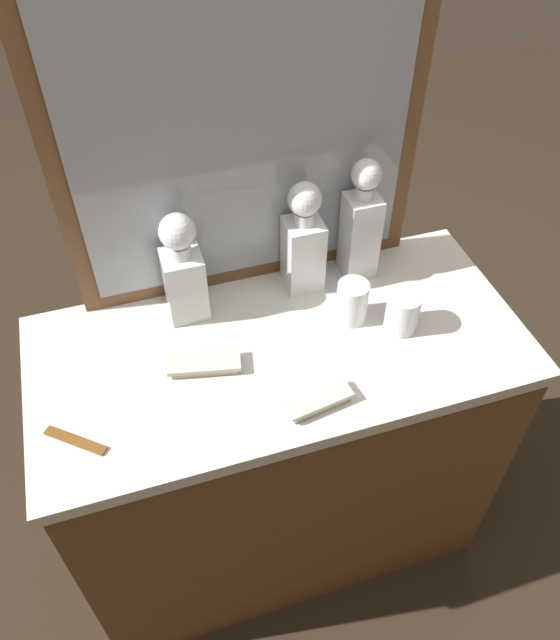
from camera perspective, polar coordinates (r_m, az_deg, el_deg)
name	(u,v)px	position (r m, az deg, el deg)	size (l,w,h in m)	color
ground_plane	(280,524)	(2.13, 0.00, -18.00)	(6.00, 6.00, 0.00)	#2D2319
dresser	(280,450)	(1.75, 0.00, -11.74)	(1.11, 0.53, 0.87)	brown
dresser_mirror	(244,141)	(1.36, -3.27, 15.86)	(0.81, 0.03, 0.74)	brown
crystal_decanter_front	(184,276)	(1.42, -8.72, 3.95)	(0.09, 0.09, 0.28)	white
crystal_decanter_far_right	(303,246)	(1.48, 2.12, 6.71)	(0.09, 0.09, 0.29)	white
crystal_decanter_far_left	(360,230)	(1.52, 7.29, 8.13)	(0.08, 0.08, 0.32)	white
crystal_tumbler_right	(402,314)	(1.44, 11.01, 0.58)	(0.08, 0.08, 0.10)	white
crystal_tumbler_front	(352,303)	(1.44, 6.53, 1.53)	(0.07, 0.07, 0.10)	white
silver_brush_rear	(204,363)	(1.37, -6.88, -3.92)	(0.17, 0.09, 0.02)	#B7A88C
silver_brush_front	(318,401)	(1.30, 3.45, -7.31)	(0.15, 0.07, 0.02)	#B7A88C
tortoiseshell_comb	(75,441)	(1.31, -18.05, -10.35)	(0.12, 0.10, 0.01)	brown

